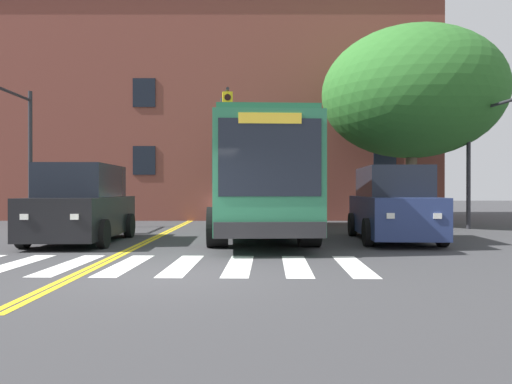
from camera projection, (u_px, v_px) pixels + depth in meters
ground_plane at (170, 275)px, 8.93m from camera, size 120.00×120.00×0.00m
crosswalk at (155, 265)px, 10.04m from camera, size 8.58×3.11×0.01m
lane_line_yellow_inner at (189, 221)px, 24.04m from camera, size 0.12×36.00×0.01m
lane_line_yellow_outer at (193, 221)px, 24.04m from camera, size 0.12×36.00×0.01m
city_bus at (258, 178)px, 16.77m from camera, size 3.35×11.75×3.50m
car_black_near_lane at (83, 206)px, 14.40m from camera, size 2.35×4.82×2.24m
car_navy_far_lane at (394, 206)px, 14.84m from camera, size 2.40×4.99×2.20m
car_silver_behind_bus at (240, 198)px, 26.04m from camera, size 2.35×5.02×2.30m
traffic_light_near_corner at (498, 138)px, 17.51m from camera, size 0.69×4.23×4.86m
traffic_light_far_corner at (15, 131)px, 18.34m from camera, size 0.34×3.37×5.41m
traffic_light_overhead at (225, 134)px, 19.20m from camera, size 0.70×4.01×5.35m
street_tree_curbside_large at (413, 93)px, 20.56m from camera, size 9.95×9.73×8.22m
building_facade at (161, 112)px, 28.28m from camera, size 29.37×8.07×11.81m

